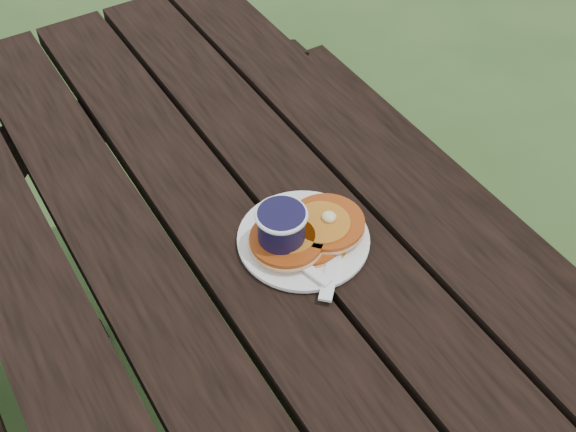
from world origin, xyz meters
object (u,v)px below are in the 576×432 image
picnic_table (282,428)px  coffee_cup (281,230)px  plate (303,240)px  pancake_stack (308,232)px

picnic_table → coffee_cup: 0.44m
plate → pancake_stack: bearing=-42.4°
picnic_table → pancake_stack: (0.10, 0.08, 0.41)m
picnic_table → pancake_stack: bearing=39.2°
pancake_stack → coffee_cup: 0.05m
coffee_cup → pancake_stack: bearing=-8.0°
plate → pancake_stack: 0.02m
plate → pancake_stack: pancake_stack is taller
plate → pancake_stack: size_ratio=1.07×
pancake_stack → coffee_cup: coffee_cup is taller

